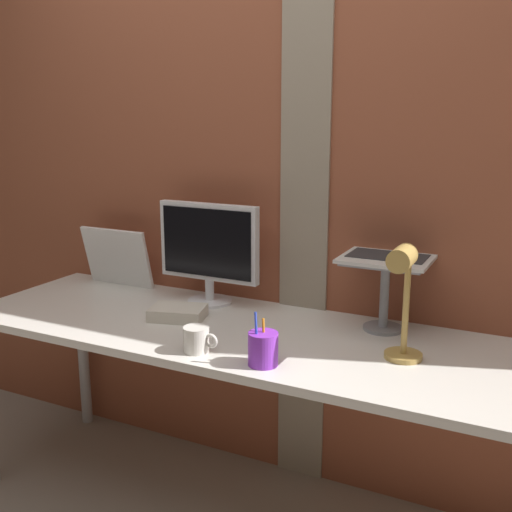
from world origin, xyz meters
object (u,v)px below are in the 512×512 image
(laptop, at_px, (392,242))
(whiteboard_panel, at_px, (117,257))
(monitor, at_px, (209,247))
(pen_cup, at_px, (263,349))
(desk_lamp, at_px, (403,291))
(coffee_mug, at_px, (197,339))

(laptop, xyz_separation_m, whiteboard_panel, (-1.21, -0.04, -0.18))
(monitor, distance_m, pen_cup, 0.69)
(whiteboard_panel, bearing_deg, laptop, 2.01)
(laptop, bearing_deg, desk_lamp, -70.35)
(desk_lamp, relative_size, coffee_mug, 3.13)
(monitor, relative_size, desk_lamp, 1.14)
(laptop, relative_size, whiteboard_panel, 0.96)
(monitor, height_order, coffee_mug, monitor)
(desk_lamp, distance_m, pen_cup, 0.46)
(whiteboard_panel, relative_size, coffee_mug, 2.77)
(laptop, distance_m, whiteboard_panel, 1.22)
(whiteboard_panel, height_order, coffee_mug, whiteboard_panel)
(monitor, bearing_deg, laptop, 5.95)
(desk_lamp, xyz_separation_m, coffee_mug, (-0.61, -0.19, -0.19))
(laptop, height_order, whiteboard_panel, laptop)
(laptop, bearing_deg, pen_cup, -114.56)
(monitor, distance_m, whiteboard_panel, 0.50)
(whiteboard_panel, xyz_separation_m, coffee_mug, (0.72, -0.50, -0.09))
(monitor, xyz_separation_m, pen_cup, (0.47, -0.47, -0.18))
(pen_cup, bearing_deg, coffee_mug, 179.95)
(monitor, bearing_deg, coffee_mug, -63.80)
(monitor, xyz_separation_m, laptop, (0.72, 0.07, 0.07))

